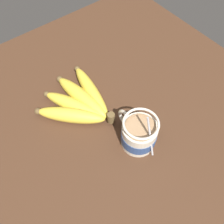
% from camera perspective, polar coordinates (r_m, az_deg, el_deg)
% --- Properties ---
extents(table, '(0.96, 0.96, 0.03)m').
position_cam_1_polar(table, '(0.68, -0.22, -3.31)').
color(table, '#422819').
rests_on(table, ground).
extents(coffee_mug, '(0.13, 0.09, 0.14)m').
position_cam_1_polar(coffee_mug, '(0.61, 6.10, -5.04)').
color(coffee_mug, beige).
rests_on(coffee_mug, table).
extents(banana_bunch, '(0.22, 0.20, 0.04)m').
position_cam_1_polar(banana_bunch, '(0.69, -7.40, 2.26)').
color(banana_bunch, brown).
rests_on(banana_bunch, table).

